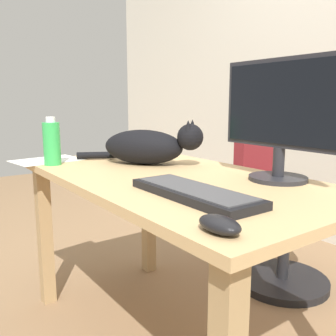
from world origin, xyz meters
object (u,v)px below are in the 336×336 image
office_chair (277,214)px  monitor (281,115)px  water_bottle (52,143)px  cat (148,146)px  computer_mouse (220,225)px  keyboard (194,193)px

office_chair → monitor: bearing=-53.2°
water_bottle → office_chair: bearing=70.3°
cat → computer_mouse: bearing=-23.0°
keyboard → cat: 0.59m
keyboard → computer_mouse: (0.26, -0.14, 0.00)m
cat → water_bottle: bearing=-123.7°
monitor → water_bottle: (-0.78, -0.53, -0.13)m
keyboard → computer_mouse: size_ratio=4.00×
computer_mouse → office_chair: bearing=121.9°
keyboard → office_chair: bearing=113.8°
monitor → keyboard: size_ratio=1.09×
computer_mouse → monitor: bearing=116.5°
cat → water_bottle: 0.41m
water_bottle → cat: bearing=56.3°
keyboard → water_bottle: water_bottle is taller
cat → water_bottle: size_ratio=2.53×
monitor → cat: size_ratio=0.92×
monitor → water_bottle: monitor is taller
office_chair → computer_mouse: (0.66, -1.06, 0.34)m
keyboard → cat: cat is taller
office_chair → keyboard: 1.05m
office_chair → water_bottle: (-0.38, -1.06, 0.41)m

